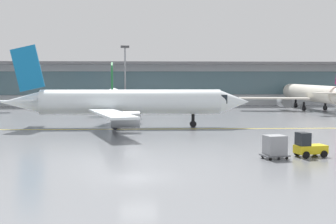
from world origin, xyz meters
TOP-DOWN VIEW (x-y plane):
  - ground_plane at (0.00, 0.00)m, footprint 400.00×400.00m
  - taxiway_centreline_stripe at (-0.26, 30.61)m, footprint 109.94×4.40m
  - terminal_concourse at (0.00, 81.87)m, footprint 228.58×11.00m
  - gate_airplane_2 at (-3.33, 61.75)m, footprint 25.06×26.88m
  - gate_airplane_3 at (34.89, 62.26)m, footprint 29.44×31.66m
  - taxiing_regional_jet at (-0.68, 32.63)m, footprint 32.51×30.25m
  - baggage_tug at (14.57, 7.65)m, footprint 2.83×2.04m
  - cargo_dolly_lead at (11.48, 7.02)m, footprint 2.38×1.98m
  - apron_light_mast_1 at (-1.09, 73.65)m, footprint 1.80×0.36m

SIDE VIEW (x-z plane):
  - ground_plane at x=0.00m, z-range 0.00..0.00m
  - taxiway_centreline_stripe at x=-0.26m, z-range 0.00..0.01m
  - baggage_tug at x=14.57m, z-range -0.16..1.94m
  - cargo_dolly_lead at x=11.48m, z-range 0.08..2.02m
  - gate_airplane_2 at x=-3.33m, z-range -1.79..7.14m
  - gate_airplane_3 at x=34.89m, z-range -2.10..8.39m
  - taxiing_regional_jet at x=-0.68m, z-range -2.16..8.62m
  - terminal_concourse at x=0.00m, z-range 0.12..9.72m
  - apron_light_mast_1 at x=-1.09m, z-range 0.68..13.52m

